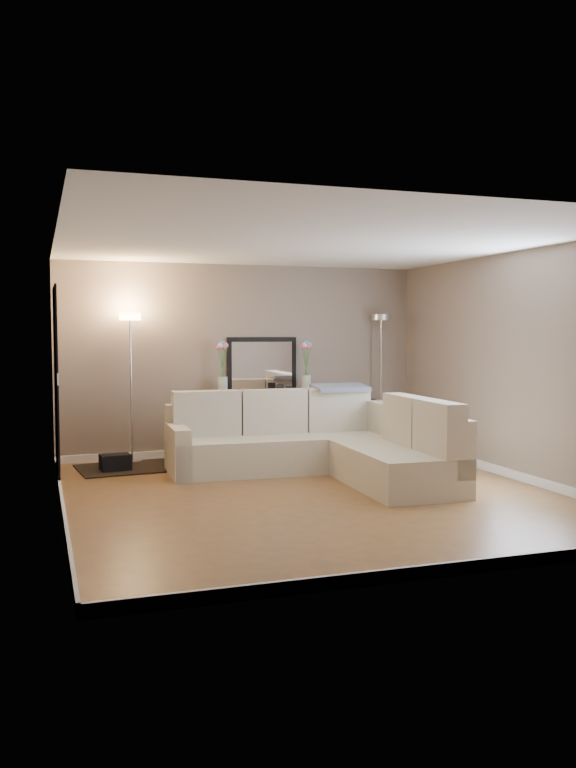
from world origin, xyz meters
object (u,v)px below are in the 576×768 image
object	(u,v)px
floor_lamp_lit	(131,358)
floor_lamp_unlit	(381,354)
sectional_sofa	(322,444)
console_table	(259,420)

from	to	relation	value
floor_lamp_lit	floor_lamp_unlit	xyz separation A→B (m)	(3.52, 0.00, 0.01)
sectional_sofa	floor_lamp_unlit	world-z (taller)	floor_lamp_unlit
sectional_sofa	floor_lamp_unlit	distance (m)	2.34
console_table	floor_lamp_lit	xyz separation A→B (m)	(-1.71, -0.04, 0.87)
console_table	floor_lamp_unlit	distance (m)	2.01
console_table	floor_lamp_lit	bearing A→B (deg)	-178.60
sectional_sofa	floor_lamp_unlit	size ratio (longest dim) A/B	1.44
console_table	floor_lamp_unlit	size ratio (longest dim) A/B	0.72
sectional_sofa	floor_lamp_unlit	bearing A→B (deg)	45.33
floor_lamp_lit	sectional_sofa	bearing A→B (deg)	-36.31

